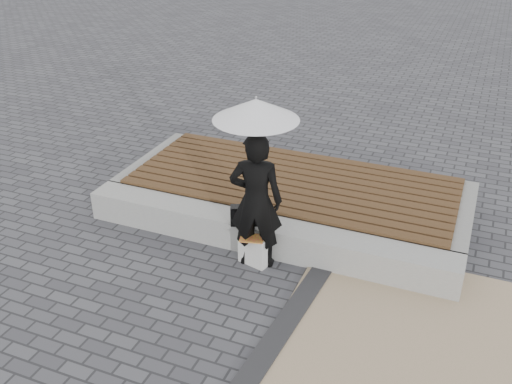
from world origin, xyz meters
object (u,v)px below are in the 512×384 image
at_px(parasol, 256,109).
at_px(canvas_tote, 254,250).
at_px(woman, 256,201).
at_px(seating_ledge, 262,234).
at_px(handbag, 245,215).

height_order(parasol, canvas_tote, parasol).
bearing_deg(woman, parasol, 62.07).
height_order(woman, parasol, parasol).
relative_size(parasol, canvas_tote, 3.17).
distance_m(seating_ledge, woman, 0.76).
xyz_separation_m(woman, handbag, (-0.23, 0.19, -0.35)).
relative_size(handbag, canvas_tote, 0.93).
bearing_deg(seating_ledge, woman, -80.95).
relative_size(seating_ledge, parasol, 4.00).
height_order(seating_ledge, woman, woman).
xyz_separation_m(seating_ledge, canvas_tote, (0.04, -0.38, -0.00)).
bearing_deg(parasol, seating_ledge, 99.05).
relative_size(woman, handbag, 4.78).
xyz_separation_m(seating_ledge, parasol, (0.05, -0.34, 1.83)).
height_order(seating_ledge, parasol, parasol).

